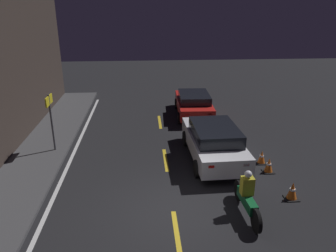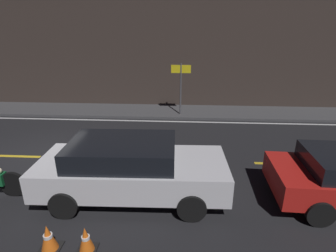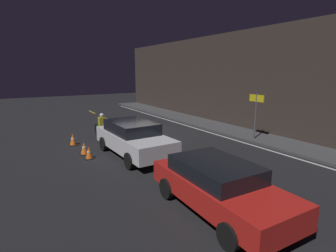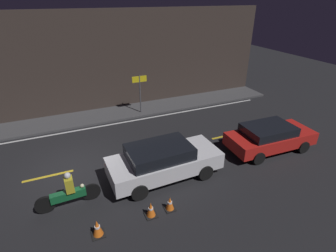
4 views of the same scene
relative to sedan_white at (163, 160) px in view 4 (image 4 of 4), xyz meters
The scene contains 14 objects.
ground_plane 4.01m from the sedan_white, 151.03° to the left, with size 56.00×56.00×0.00m, color black.
raised_curb 7.88m from the sedan_white, 116.03° to the left, with size 28.00×2.16×0.13m.
building_front 9.25m from the sedan_white, 112.57° to the left, with size 28.00×0.30×6.12m.
lane_dash_c 4.90m from the sedan_white, 156.78° to the left, with size 2.00×0.14×0.01m.
lane_dash_d 2.06m from the sedan_white, 88.26° to the left, with size 2.00×0.14×0.01m.
lane_dash_e 5.00m from the sedan_white, 22.69° to the left, with size 2.00×0.14×0.01m.
lane_solid_kerb 6.72m from the sedan_white, 121.05° to the left, with size 25.20×0.14×0.01m.
sedan_white is the anchor object (origin of this frame).
taxi_red 5.51m from the sedan_white, ahead, with size 4.26×2.01×1.31m.
motorcycle 3.75m from the sedan_white, behind, with size 2.24×0.37×1.40m.
traffic_cone_near 3.64m from the sedan_white, 147.34° to the right, with size 0.42×0.42×0.59m.
traffic_cone_mid 2.28m from the sedan_white, 123.65° to the right, with size 0.41×0.41×0.56m.
traffic_cone_far 1.98m from the sedan_white, 105.66° to the right, with size 0.37×0.37×0.54m.
shop_sign 6.67m from the sedan_white, 80.16° to the left, with size 0.90×0.08×2.40m.
Camera 4 is at (0.11, -10.11, 6.80)m, focal length 28.00 mm.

